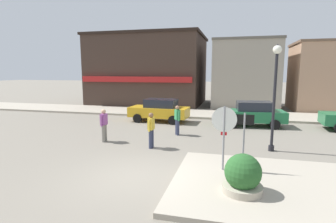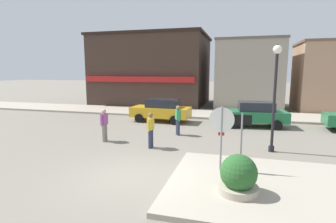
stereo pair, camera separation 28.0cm
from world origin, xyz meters
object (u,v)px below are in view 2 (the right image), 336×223
at_px(parked_car_nearest, 161,110).
at_px(pedestrian_crossing_near, 178,119).
at_px(one_way_sign, 241,137).
at_px(planter, 238,178).
at_px(pedestrian_kerb_side, 104,124).
at_px(parked_car_second, 254,114).
at_px(lamp_post, 275,83).
at_px(stop_sign, 221,130).
at_px(pedestrian_crossing_far, 151,129).

xyz_separation_m(parked_car_nearest, pedestrian_crossing_near, (1.99, -3.47, 0.06)).
distance_m(one_way_sign, pedestrian_crossing_near, 5.92).
distance_m(planter, pedestrian_kerb_side, 7.74).
height_order(one_way_sign, pedestrian_kerb_side, one_way_sign).
relative_size(planter, pedestrian_kerb_side, 0.76).
bearing_deg(parked_car_second, pedestrian_kerb_side, -142.36).
relative_size(planter, pedestrian_crossing_near, 0.76).
distance_m(parked_car_second, pedestrian_kerb_side, 9.16).
bearing_deg(parked_car_second, lamp_post, -84.45).
height_order(planter, pedestrian_kerb_side, pedestrian_kerb_side).
bearing_deg(one_way_sign, parked_car_second, 84.55).
bearing_deg(stop_sign, lamp_post, 58.14).
xyz_separation_m(lamp_post, pedestrian_crossing_near, (-4.57, 1.83, -2.09)).
distance_m(stop_sign, parked_car_nearest, 9.63).
xyz_separation_m(one_way_sign, pedestrian_crossing_near, (-3.27, 4.92, -0.46)).
height_order(planter, lamp_post, lamp_post).
height_order(planter, parked_car_nearest, parked_car_nearest).
height_order(lamp_post, parked_car_second, lamp_post).
bearing_deg(one_way_sign, pedestrian_crossing_near, 123.61).
xyz_separation_m(lamp_post, pedestrian_kerb_side, (-7.76, -0.37, -2.09)).
height_order(planter, pedestrian_crossing_near, pedestrian_crossing_near).
bearing_deg(pedestrian_kerb_side, parked_car_nearest, 77.99).
xyz_separation_m(planter, pedestrian_kerb_side, (-6.41, 4.33, 0.31)).
bearing_deg(parked_car_nearest, planter, -62.52).
distance_m(parked_car_nearest, pedestrian_kerb_side, 5.80).
height_order(one_way_sign, parked_car_nearest, one_way_sign).
distance_m(pedestrian_crossing_near, pedestrian_crossing_far, 2.75).
xyz_separation_m(stop_sign, lamp_post, (1.95, 3.13, 1.44)).
bearing_deg(pedestrian_crossing_far, parked_car_nearest, 102.47).
bearing_deg(lamp_post, pedestrian_crossing_far, -170.82).
bearing_deg(pedestrian_crossing_far, parked_car_second, 52.27).
xyz_separation_m(parked_car_second, pedestrian_crossing_far, (-4.69, -6.06, 0.06)).
distance_m(pedestrian_crossing_far, pedestrian_kerb_side, 2.61).
bearing_deg(planter, pedestrian_crossing_far, 134.90).
height_order(parked_car_second, pedestrian_crossing_near, pedestrian_crossing_near).
distance_m(one_way_sign, pedestrian_crossing_far, 4.52).
bearing_deg(pedestrian_crossing_far, pedestrian_crossing_near, 76.73).
xyz_separation_m(stop_sign, planter, (0.59, -1.57, -0.96)).
bearing_deg(stop_sign, pedestrian_crossing_far, 144.85).
xyz_separation_m(one_way_sign, lamp_post, (1.30, 3.08, 1.63)).
relative_size(one_way_sign, planter, 1.71).
bearing_deg(pedestrian_crossing_near, pedestrian_kerb_side, -145.38).
height_order(stop_sign, pedestrian_crossing_far, stop_sign).
relative_size(stop_sign, one_way_sign, 1.10).
xyz_separation_m(parked_car_nearest, pedestrian_crossing_far, (1.36, -6.14, 0.06)).
bearing_deg(parked_car_nearest, pedestrian_crossing_near, -60.16).
xyz_separation_m(stop_sign, pedestrian_crossing_near, (-2.62, 4.96, -0.65)).
bearing_deg(lamp_post, parked_car_nearest, 141.06).
relative_size(stop_sign, parked_car_nearest, 0.56).
height_order(parked_car_nearest, parked_car_second, same).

